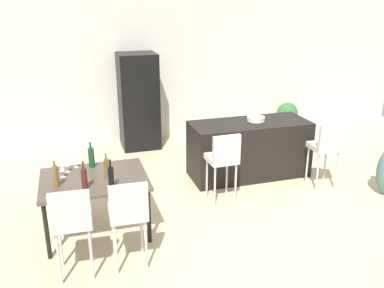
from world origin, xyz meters
The scene contains 19 objects.
ground_plane centered at (0.00, 0.00, 0.00)m, with size 10.00×10.00×0.00m, color #C6B28E.
back_wall centered at (0.00, 3.13, 1.45)m, with size 10.00×0.12×2.90m, color beige.
kitchen_island centered at (0.32, 0.77, 0.46)m, with size 1.94×0.78×0.92m, color black.
bar_chair_left centered at (-0.44, 0.00, 0.70)m, with size 0.41×0.41×1.05m.
bar_chair_middle centered at (1.24, 0.00, 0.70)m, with size 0.42×0.42×1.05m.
dining_table centered at (-2.24, -0.30, 0.68)m, with size 1.28×1.00×0.74m.
dining_chair_near centered at (-2.54, -1.16, 0.70)m, with size 0.42×0.42×1.05m.
dining_chair_far centered at (-1.96, -1.16, 0.70)m, with size 0.41×0.41×1.05m.
wine_bottle_middle centered at (-2.36, -0.58, 0.87)m, with size 0.07×0.07×0.34m.
wine_bottle_far centered at (-2.68, -0.41, 0.87)m, with size 0.07×0.07×0.32m.
wine_bottle_end centered at (-2.08, -0.33, 0.87)m, with size 0.06×0.06×0.32m.
wine_bottle_near centered at (-2.24, 0.07, 0.88)m, with size 0.08×0.08×0.34m.
wine_bottle_left centered at (-2.07, -0.63, 0.88)m, with size 0.06×0.06×0.35m.
wine_glass_right centered at (-2.55, -0.01, 0.86)m, with size 0.07×0.07×0.17m.
wine_glass_corner centered at (-2.60, -0.16, 0.86)m, with size 0.07×0.07×0.17m.
wine_glass_inner centered at (-2.44, 0.11, 0.86)m, with size 0.07×0.07×0.17m.
refrigerator centered at (-1.16, 2.69, 0.92)m, with size 0.72×0.68×1.84m, color black.
fruit_bowl centered at (0.44, 0.82, 0.96)m, with size 0.29×0.29×0.07m, color beige.
potted_plant centered at (2.11, 2.68, 0.39)m, with size 0.45×0.45×0.65m.
Camera 1 is at (-2.43, -5.04, 2.83)m, focal length 38.52 mm.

